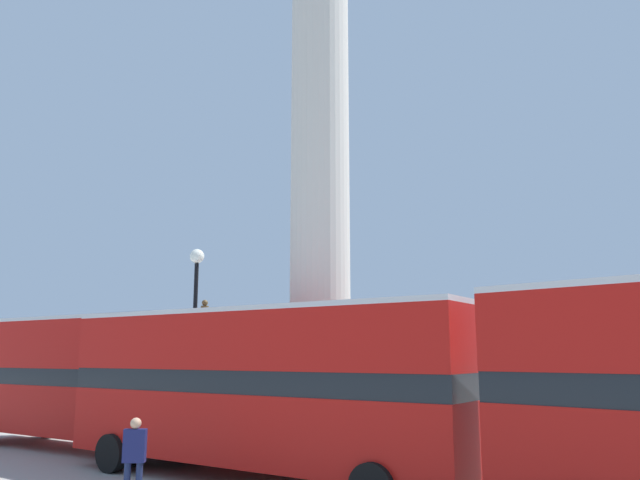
% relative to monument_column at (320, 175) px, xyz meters
% --- Properties ---
extents(ground_plane, '(200.00, 200.00, 0.00)m').
position_rel_monument_column_xyz_m(ground_plane, '(0.00, 0.00, -9.02)').
color(ground_plane, '#9E9B93').
extents(monument_column, '(5.36, 5.36, 23.56)m').
position_rel_monument_column_xyz_m(monument_column, '(0.00, 0.00, 0.00)').
color(monument_column, beige).
rests_on(monument_column, ground_plane).
extents(bus_a, '(11.50, 3.33, 4.24)m').
position_rel_monument_column_xyz_m(bus_a, '(1.16, -4.10, -6.67)').
color(bus_a, '#B7140F').
rests_on(bus_a, ground_plane).
extents(bus_b, '(10.68, 3.38, 4.34)m').
position_rel_monument_column_xyz_m(bus_b, '(-7.03, -3.73, -6.62)').
color(bus_b, '#B7140F').
rests_on(bus_b, ground_plane).
extents(equestrian_statue, '(4.19, 3.29, 5.56)m').
position_rel_monument_column_xyz_m(equestrian_statue, '(-9.26, 3.55, -7.55)').
color(equestrian_statue, beige).
rests_on(equestrian_statue, ground_plane).
extents(street_lamp, '(0.48, 0.48, 6.60)m').
position_rel_monument_column_xyz_m(street_lamp, '(-3.68, -2.01, -4.99)').
color(street_lamp, black).
rests_on(street_lamp, ground_plane).
extents(pedestrian_near_lamp, '(0.48, 0.43, 1.77)m').
position_rel_monument_column_xyz_m(pedestrian_near_lamp, '(0.78, -7.52, -8.01)').
color(pedestrian_near_lamp, '#192347').
rests_on(pedestrian_near_lamp, ground_plane).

